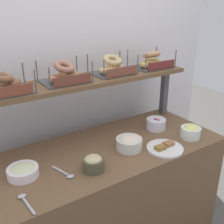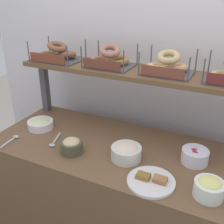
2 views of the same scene
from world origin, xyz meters
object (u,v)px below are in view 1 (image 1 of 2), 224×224
object	(u,v)px
bowl_beet_salad	(156,124)
serving_spoon_near_plate	(66,174)
bagel_basket_everything	(65,75)
bowl_hummus	(93,163)
bagel_basket_plain	(113,68)
serving_spoon_by_edge	(25,200)
bowl_egg_salad	(191,131)
serving_plate_white	(165,148)
bagel_basket_sesame	(151,62)
bowl_scallion_spread	(23,171)
bagel_basket_cinnamon_raisin	(2,86)
bowl_potato_salad	(129,142)

from	to	relation	value
bowl_beet_salad	serving_spoon_near_plate	world-z (taller)	bowl_beet_salad
bowl_beet_salad	serving_spoon_near_plate	distance (m)	0.87
serving_spoon_near_plate	bagel_basket_everything	distance (m)	0.65
bowl_hummus	bagel_basket_plain	distance (m)	0.75
serving_spoon_by_edge	bowl_hummus	bearing A→B (deg)	7.45
serving_spoon_by_edge	bagel_basket_plain	world-z (taller)	bagel_basket_plain
bowl_egg_salad	serving_spoon_by_edge	xyz separation A→B (m)	(-1.22, -0.02, -0.04)
serving_plate_white	serving_spoon_near_plate	world-z (taller)	serving_plate_white
serving_spoon_near_plate	bagel_basket_sesame	world-z (taller)	bagel_basket_sesame
serving_plate_white	bagel_basket_sesame	world-z (taller)	bagel_basket_sesame
bowl_scallion_spread	bagel_basket_cinnamon_raisin	bearing A→B (deg)	88.43
bowl_potato_salad	bagel_basket_everything	bearing A→B (deg)	128.46
bowl_scallion_spread	bagel_basket_sesame	world-z (taller)	bagel_basket_sesame
serving_plate_white	bowl_hummus	bearing A→B (deg)	173.48
bowl_egg_salad	bowl_potato_salad	bearing A→B (deg)	166.40
bowl_potato_salad	bagel_basket_cinnamon_raisin	world-z (taller)	bagel_basket_cinnamon_raisin
bowl_potato_salad	serving_spoon_near_plate	distance (m)	0.49
serving_spoon_near_plate	bowl_egg_salad	bearing A→B (deg)	-4.46
bagel_basket_sesame	bagel_basket_everything	bearing A→B (deg)	-179.32
bowl_egg_salad	bagel_basket_sesame	bearing A→B (deg)	89.19
serving_plate_white	bagel_basket_plain	size ratio (longest dim) A/B	0.83
bagel_basket_sesame	serving_spoon_near_plate	bearing A→B (deg)	-157.35
bowl_scallion_spread	bagel_basket_everything	bearing A→B (deg)	33.37
bagel_basket_plain	serving_spoon_by_edge	bearing A→B (deg)	-149.77
bagel_basket_sesame	bowl_hummus	bearing A→B (deg)	-151.14
serving_spoon_near_plate	bagel_basket_cinnamon_raisin	bearing A→B (deg)	118.34
bagel_basket_cinnamon_raisin	bagel_basket_plain	size ratio (longest dim) A/B	1.12
serving_spoon_by_edge	bagel_basket_everything	size ratio (longest dim) A/B	0.58
bowl_beet_salad	bagel_basket_plain	size ratio (longest dim) A/B	0.50
serving_spoon_near_plate	serving_spoon_by_edge	size ratio (longest dim) A/B	0.97
bagel_basket_cinnamon_raisin	bagel_basket_sesame	bearing A→B (deg)	1.43
bagel_basket_cinnamon_raisin	bagel_basket_everything	bearing A→B (deg)	2.84
serving_spoon_near_plate	bagel_basket_cinnamon_raisin	xyz separation A→B (m)	(-0.20, 0.37, 0.47)
bowl_potato_salad	serving_plate_white	size ratio (longest dim) A/B	0.71
bowl_egg_salad	serving_spoon_near_plate	size ratio (longest dim) A/B	0.85
bowl_scallion_spread	bagel_basket_plain	size ratio (longest dim) A/B	0.59
bowl_egg_salad	bagel_basket_cinnamon_raisin	bearing A→B (deg)	158.86
bagel_basket_everything	bagel_basket_sesame	size ratio (longest dim) A/B	0.97
bowl_potato_salad	bagel_basket_everything	xyz separation A→B (m)	(-0.28, 0.35, 0.43)
bowl_hummus	bowl_scallion_spread	bearing A→B (deg)	156.15
bowl_potato_salad	bagel_basket_plain	xyz separation A→B (m)	(0.11, 0.36, 0.43)
bowl_egg_salad	bagel_basket_plain	bearing A→B (deg)	127.69
bowl_hummus	serving_spoon_near_plate	xyz separation A→B (m)	(-0.16, 0.04, -0.04)
bagel_basket_cinnamon_raisin	bagel_basket_everything	distance (m)	0.40
bowl_egg_salad	bagel_basket_cinnamon_raisin	size ratio (longest dim) A/B	0.43
bowl_egg_salad	bagel_basket_everything	xyz separation A→B (m)	(-0.76, 0.47, 0.43)
bowl_scallion_spread	serving_spoon_by_edge	world-z (taller)	bowl_scallion_spread
bowl_egg_salad	bagel_basket_everything	bearing A→B (deg)	148.19
serving_spoon_near_plate	bagel_basket_sesame	xyz separation A→B (m)	(0.96, 0.40, 0.47)
bowl_scallion_spread	bagel_basket_everything	size ratio (longest dim) A/B	0.58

